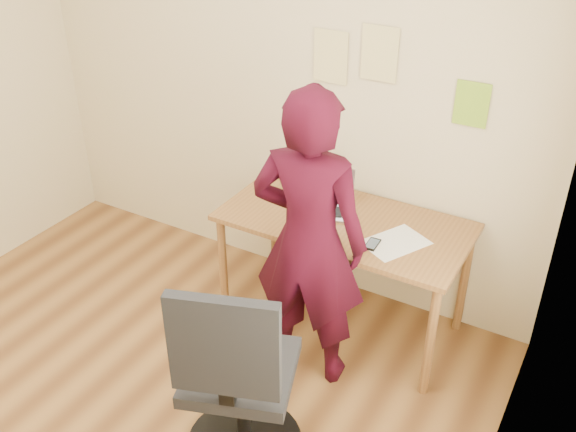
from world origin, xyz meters
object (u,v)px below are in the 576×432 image
Objects in this scene: phone at (372,244)px; person at (309,242)px; laptop at (326,200)px; desk at (344,233)px; office_chair at (238,388)px.

person is (-0.24, -0.27, 0.09)m from phone.
person is at bearing -134.19° from phone.
phone is (0.40, -0.23, -0.04)m from laptop.
person is at bearing -87.13° from laptop.
desk is 1.17m from office_chair.
phone is 0.07× the size of person.
office_chair is 0.81m from person.
desk is at bearing -97.79° from person.
office_chair reaches higher than phone.
office_chair is (-0.21, -1.00, -0.28)m from phone.
phone is at bearing 58.71° from office_chair.
phone is at bearing -139.00° from person.
laptop reaches higher than desk.
phone is (0.24, -0.16, 0.09)m from desk.
laptop is 1.28m from office_chair.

